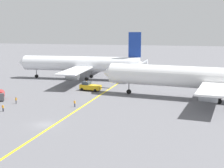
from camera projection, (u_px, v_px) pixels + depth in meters
The scene contains 9 objects.
ground_plane at pixel (45, 125), 62.40m from camera, with size 600.00×600.00×0.00m, color slate.
taxiway_stripe at pixel (73, 112), 71.44m from camera, with size 0.50×120.00×0.01m, color yellow.
airliner_at_gate_left at pixel (82, 64), 117.16m from camera, with size 49.03×48.11×17.23m.
airliner_being_pushed at pixel (208, 78), 82.82m from camera, with size 58.42×39.09×16.00m.
pushback_tug at pixel (90, 86), 96.23m from camera, with size 9.60×3.87×3.00m.
gse_fuel_bowser_stubby at pixel (1, 95), 83.58m from camera, with size 4.15×5.17×2.40m.
ground_crew_ramp_agent_by_cones at pixel (75, 103), 76.26m from camera, with size 0.50×0.36×1.69m.
ground_crew_marshaller_foreground at pixel (16, 100), 79.54m from camera, with size 0.50×0.36×1.70m.
ground_crew_wing_walker_right at pixel (3, 108), 72.18m from camera, with size 0.50×0.36×1.58m.
Camera 1 is at (27.70, -54.95, 18.50)m, focal length 51.37 mm.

